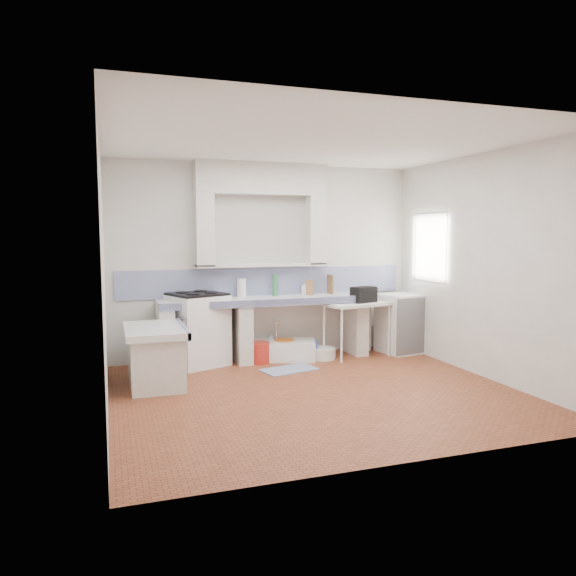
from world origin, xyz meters
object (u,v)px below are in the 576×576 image
object	(u,v)px
fridge	(401,323)
sink	(280,351)
side_table	(357,329)
stove	(198,330)

from	to	relation	value
fridge	sink	bearing A→B (deg)	164.50
side_table	fridge	distance (m)	0.76
sink	fridge	xyz separation A→B (m)	(1.87, -0.15, 0.33)
side_table	fridge	bearing A→B (deg)	-9.16
sink	fridge	bearing A→B (deg)	14.16
stove	side_table	distance (m)	2.31
stove	sink	world-z (taller)	stove
sink	side_table	xyz separation A→B (m)	(1.12, -0.19, 0.28)
stove	sink	size ratio (longest dim) A/B	0.98
stove	sink	distance (m)	1.24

